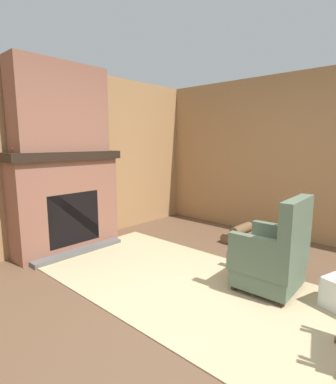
# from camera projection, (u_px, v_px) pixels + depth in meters

# --- Properties ---
(ground_plane) EXTENTS (14.00, 14.00, 0.00)m
(ground_plane) POSITION_uv_depth(u_px,v_px,m) (209.00, 312.00, 2.67)
(ground_plane) COLOR brown
(wood_panel_wall_left) EXTENTS (0.06, 5.81, 2.53)m
(wood_panel_wall_left) POSITION_uv_depth(u_px,v_px,m) (55.00, 159.00, 4.20)
(wood_panel_wall_left) COLOR #9E7247
(wood_panel_wall_left) RESTS_ON ground
(wood_panel_wall_back) EXTENTS (5.81, 0.09, 2.53)m
(wood_panel_wall_back) POSITION_uv_depth(u_px,v_px,m) (314.00, 158.00, 4.38)
(wood_panel_wall_back) COLOR #9E7247
(wood_panel_wall_back) RESTS_ON ground
(fireplace_hearth) EXTENTS (0.63, 1.54, 1.37)m
(fireplace_hearth) POSITION_uv_depth(u_px,v_px,m) (66.00, 202.00, 4.13)
(fireplace_hearth) COLOR brown
(fireplace_hearth) RESTS_ON ground
(chimney_breast) EXTENTS (0.37, 1.26, 1.14)m
(chimney_breast) POSITION_uv_depth(u_px,v_px,m) (61.00, 108.00, 3.93)
(chimney_breast) COLOR brown
(chimney_breast) RESTS_ON fireplace_hearth
(area_rug) EXTENTS (3.90, 1.77, 0.01)m
(area_rug) POSITION_uv_depth(u_px,v_px,m) (198.00, 288.00, 3.08)
(area_rug) COLOR tan
(area_rug) RESTS_ON ground
(armchair) EXTENTS (0.63, 0.66, 0.98)m
(armchair) POSITION_uv_depth(u_px,v_px,m) (273.00, 257.00, 3.00)
(armchair) COLOR #516651
(armchair) RESTS_ON ground
(firewood_stack) EXTENTS (0.46, 0.46, 0.28)m
(firewood_stack) POSITION_uv_depth(u_px,v_px,m) (241.00, 236.00, 4.49)
(firewood_stack) COLOR brown
(firewood_stack) RESTS_ON ground
(oil_lamp_vase) EXTENTS (0.12, 0.12, 0.26)m
(oil_lamp_vase) POSITION_uv_depth(u_px,v_px,m) (16.00, 145.00, 3.61)
(oil_lamp_vase) COLOR #B24C42
(oil_lamp_vase) RESTS_ON fireplace_hearth
(storage_case) EXTENTS (0.14, 0.27, 0.14)m
(storage_case) POSITION_uv_depth(u_px,v_px,m) (75.00, 146.00, 4.20)
(storage_case) COLOR gray
(storage_case) RESTS_ON fireplace_hearth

